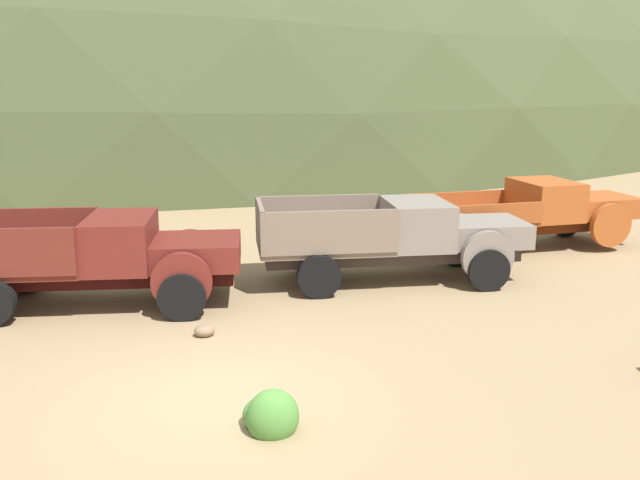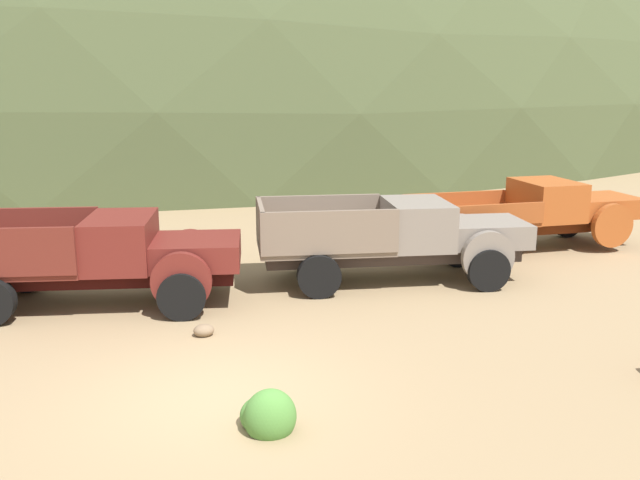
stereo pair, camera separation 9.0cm
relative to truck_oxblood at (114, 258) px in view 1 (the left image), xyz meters
name	(u,v)px [view 1 (the left image)]	position (x,y,z in m)	size (l,w,h in m)	color
ground_plane	(220,397)	(1.31, -5.00, -1.02)	(300.00, 300.00, 0.00)	#937A56
hill_far_left	(158,128)	(5.30, 51.34, -1.02)	(102.57, 82.37, 50.64)	#424C2D
truck_oxblood	(114,258)	(0.00, 0.00, 0.00)	(6.26, 3.40, 1.91)	black
truck_primer_gray	(410,238)	(6.63, -0.20, 0.00)	(6.48, 3.14, 1.91)	#3D322D
truck_oxide_orange	(539,212)	(11.45, 1.67, -0.01)	(6.61, 2.50, 1.89)	#51220D
bush_back_edge	(480,221)	(11.20, 4.40, -0.80)	(0.82, 0.79, 0.86)	olive
bush_lone_scrub	(270,416)	(1.81, -6.16, -0.84)	(0.74, 0.82, 0.77)	#4C8438
rock_flat	(205,331)	(1.48, -2.40, -0.91)	(0.39, 0.32, 0.23)	#7F674C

